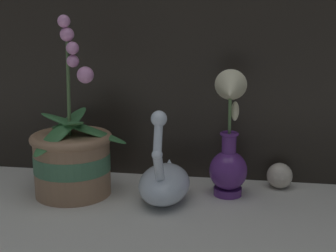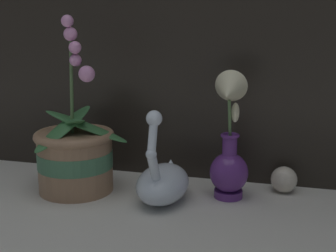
{
  "view_description": "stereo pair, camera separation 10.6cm",
  "coord_description": "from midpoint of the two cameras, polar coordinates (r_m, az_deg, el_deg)",
  "views": [
    {
      "loc": [
        0.16,
        -0.88,
        0.41
      ],
      "look_at": [
        -0.0,
        0.14,
        0.17
      ],
      "focal_mm": 50.0,
      "sensor_mm": 36.0,
      "label": 1
    },
    {
      "loc": [
        0.26,
        -0.85,
        0.41
      ],
      "look_at": [
        -0.0,
        0.14,
        0.17
      ],
      "focal_mm": 50.0,
      "sensor_mm": 36.0,
      "label": 2
    }
  ],
  "objects": [
    {
      "name": "ground_plane",
      "position": [
        0.98,
        -4.24,
        -11.45
      ],
      "size": [
        2.8,
        2.8,
        0.0
      ],
      "primitive_type": "plane",
      "color": "beige"
    },
    {
      "name": "orchid_potted_plant",
      "position": [
        1.12,
        -14.27,
        -3.71
      ],
      "size": [
        0.23,
        0.23,
        0.41
      ],
      "color": "#9E7556",
      "rests_on": "ground_plane"
    },
    {
      "name": "swan_figurine",
      "position": [
        1.06,
        -3.31,
        -6.7
      ],
      "size": [
        0.11,
        0.2,
        0.22
      ],
      "color": "silver",
      "rests_on": "ground_plane"
    },
    {
      "name": "blue_vase",
      "position": [
        1.06,
        4.62,
        -2.56
      ],
      "size": [
        0.09,
        0.13,
        0.3
      ],
      "color": "#602D7F",
      "rests_on": "ground_plane"
    },
    {
      "name": "glass_sphere",
      "position": [
        1.16,
        10.94,
        -6.0
      ],
      "size": [
        0.06,
        0.06,
        0.06
      ],
      "color": "beige",
      "rests_on": "ground_plane"
    }
  ]
}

